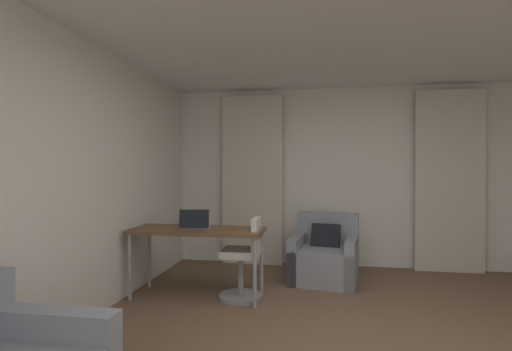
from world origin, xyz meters
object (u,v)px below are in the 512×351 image
desk_chair (244,263)px  laptop (195,225)px  desk (198,234)px  armchair (325,258)px

desk_chair → laptop: size_ratio=2.43×
desk → desk_chair: size_ratio=1.66×
armchair → desk: 1.69m
armchair → laptop: size_ratio=2.54×
desk_chair → laptop: (-0.55, -0.04, 0.41)m
armchair → desk_chair: desk_chair is taller
desk → armchair: bearing=31.7°
armchair → laptop: laptop is taller
desk_chair → laptop: bearing=-176.1°
desk → laptop: size_ratio=4.03×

